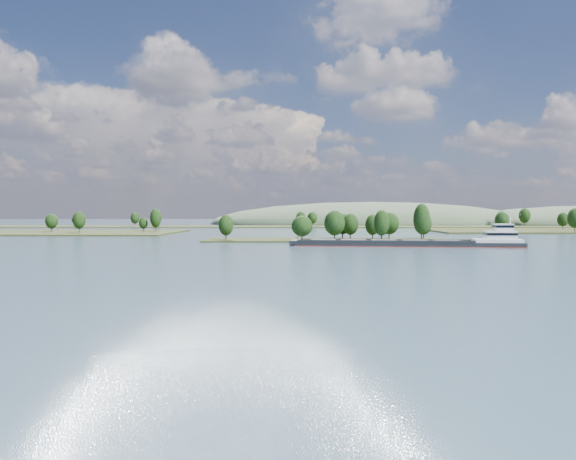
{
  "coord_description": "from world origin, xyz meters",
  "views": [
    {
      "loc": [
        -11.31,
        -51.18,
        11.71
      ],
      "look_at": [
        -14.96,
        130.0,
        6.0
      ],
      "focal_mm": 35.0,
      "sensor_mm": 36.0,
      "label": 1
    }
  ],
  "objects": [
    {
      "name": "cargo_barge",
      "position": [
        30.75,
        142.95,
        1.35
      ],
      "size": [
        79.77,
        18.92,
        10.71
      ],
      "color": "black",
      "rests_on": "ground"
    },
    {
      "name": "ground",
      "position": [
        0.0,
        120.0,
        0.0
      ],
      "size": [
        1800.0,
        1800.0,
        0.0
      ],
      "primitive_type": "plane",
      "color": "#374F5F",
      "rests_on": "ground"
    },
    {
      "name": "tree_island",
      "position": [
        7.13,
        178.76,
        4.11
      ],
      "size": [
        100.0,
        30.0,
        15.88
      ],
      "color": "#272F14",
      "rests_on": "ground"
    },
    {
      "name": "hill_west",
      "position": [
        60.0,
        500.0,
        0.0
      ],
      "size": [
        320.0,
        160.0,
        44.0
      ],
      "primitive_type": "ellipsoid",
      "color": "#3D4F36",
      "rests_on": "ground"
    },
    {
      "name": "back_shoreline",
      "position": [
        8.83,
        399.76,
        0.7
      ],
      "size": [
        900.0,
        60.0,
        15.76
      ],
      "color": "#272F14",
      "rests_on": "ground"
    }
  ]
}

